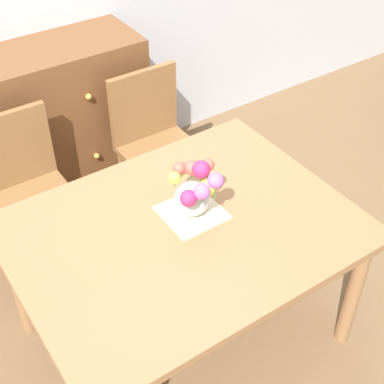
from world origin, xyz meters
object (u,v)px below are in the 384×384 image
(dresser, at_px, (30,137))
(dining_table, at_px, (183,241))
(flower_vase, at_px, (194,190))
(chair_left, at_px, (25,186))
(chair_right, at_px, (155,138))

(dresser, bearing_deg, dining_table, -81.74)
(flower_vase, bearing_deg, dresser, 102.04)
(chair_left, relative_size, flower_vase, 3.29)
(dining_table, xyz_separation_m, chair_right, (0.39, 0.88, -0.12))
(dining_table, bearing_deg, flower_vase, 25.03)
(flower_vase, bearing_deg, chair_left, 119.11)
(dining_table, distance_m, chair_left, 0.97)
(chair_left, relative_size, dresser, 0.64)
(dining_table, bearing_deg, chair_right, 66.29)
(chair_left, distance_m, dresser, 0.49)
(dresser, xyz_separation_m, flower_vase, (0.28, -1.29, 0.36))
(chair_right, distance_m, dresser, 0.73)
(dining_table, height_order, flower_vase, flower_vase)
(chair_left, xyz_separation_m, chair_right, (0.78, 0.00, 0.00))
(chair_right, xyz_separation_m, flower_vase, (-0.31, -0.85, 0.34))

